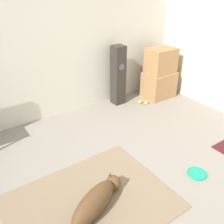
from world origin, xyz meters
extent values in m
plane|color=gray|center=(0.00, 0.00, 0.00)|extent=(12.00, 12.00, 0.00)
cube|color=beige|center=(0.00, 2.10, 1.27)|extent=(8.00, 0.06, 2.55)
cube|color=#847056|center=(-0.28, 0.12, 0.01)|extent=(1.61, 1.25, 0.01)
ellipsoid|color=brown|center=(-0.31, 0.00, 0.13)|extent=(0.66, 0.45, 0.25)
sphere|color=brown|center=(0.02, 0.14, 0.10)|extent=(0.16, 0.16, 0.16)
cone|color=brown|center=(0.01, 0.19, 0.19)|extent=(0.05, 0.05, 0.07)
cone|color=brown|center=(0.04, 0.10, 0.19)|extent=(0.05, 0.05, 0.07)
cylinder|color=#199E7A|center=(0.96, -0.22, 0.01)|extent=(0.22, 0.22, 0.02)
torus|color=#199E7A|center=(0.96, -0.22, 0.02)|extent=(0.23, 0.23, 0.02)
cube|color=#A87A4C|center=(2.11, 1.64, 0.24)|extent=(0.56, 0.42, 0.48)
cube|color=#A87A4C|center=(2.12, 1.65, 0.70)|extent=(0.50, 0.38, 0.45)
cube|color=#2D2823|center=(1.31, 1.85, 0.52)|extent=(0.20, 0.20, 1.04)
cylinder|color=#4C4C51|center=(1.31, 1.75, 0.71)|extent=(0.11, 0.00, 0.11)
sphere|color=#C6E033|center=(1.63, 1.60, 0.03)|extent=(0.07, 0.07, 0.07)
sphere|color=#C6E033|center=(1.70, 1.51, 0.03)|extent=(0.07, 0.07, 0.07)
camera|label=1|loc=(-1.12, -1.48, 2.03)|focal=40.00mm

